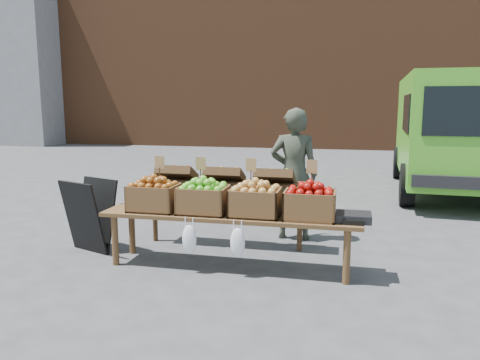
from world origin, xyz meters
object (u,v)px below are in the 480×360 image
(back_table, at_px, (225,204))
(display_bench, at_px, (229,241))
(delivery_van, at_px, (459,135))
(crate_russet_pears, at_px, (204,200))
(chalkboard_sign, at_px, (90,215))
(vendor, at_px, (294,174))
(crate_green_apples, at_px, (310,205))
(weighing_scale, at_px, (353,217))
(crate_golden_apples, at_px, (154,197))
(crate_red_apples, at_px, (255,202))

(back_table, relative_size, display_bench, 0.78)
(delivery_van, bearing_deg, back_table, -125.57)
(crate_russet_pears, bearing_deg, chalkboard_sign, 173.39)
(chalkboard_sign, distance_m, crate_russet_pears, 1.47)
(vendor, xyz_separation_m, crate_green_apples, (0.30, -1.23, -0.12))
(vendor, bearing_deg, delivery_van, -127.39)
(chalkboard_sign, xyz_separation_m, weighing_scale, (2.96, -0.17, 0.18))
(crate_green_apples, height_order, weighing_scale, crate_green_apples)
(vendor, xyz_separation_m, crate_golden_apples, (-1.35, -1.23, -0.12))
(display_bench, relative_size, crate_green_apples, 5.40)
(delivery_van, xyz_separation_m, vendor, (-2.70, -3.81, -0.28))
(chalkboard_sign, height_order, crate_golden_apples, chalkboard_sign)
(delivery_van, xyz_separation_m, display_bench, (-3.22, -5.04, -0.82))
(back_table, bearing_deg, vendor, 33.59)
(crate_russet_pears, relative_size, crate_red_apples, 1.00)
(back_table, relative_size, crate_green_apples, 4.20)
(chalkboard_sign, xyz_separation_m, display_bench, (1.71, -0.17, -0.14))
(vendor, xyz_separation_m, weighing_scale, (0.72, -1.23, -0.22))
(chalkboard_sign, distance_m, back_table, 1.57)
(back_table, height_order, weighing_scale, back_table)
(display_bench, bearing_deg, weighing_scale, 0.00)
(display_bench, distance_m, crate_red_apples, 0.51)
(crate_russet_pears, distance_m, weighing_scale, 1.53)
(display_bench, bearing_deg, delivery_van, 57.37)
(vendor, height_order, display_bench, vendor)
(vendor, bearing_deg, display_bench, 64.69)
(weighing_scale, bearing_deg, crate_green_apples, 180.00)
(delivery_van, relative_size, crate_golden_apples, 9.85)
(display_bench, relative_size, crate_golden_apples, 5.40)
(display_bench, height_order, crate_russet_pears, crate_russet_pears)
(delivery_van, bearing_deg, crate_russet_pears, -121.63)
(vendor, bearing_deg, crate_russet_pears, 54.78)
(display_bench, bearing_deg, crate_red_apples, 0.00)
(back_table, xyz_separation_m, crate_golden_apples, (-0.59, -0.72, 0.19))
(display_bench, xyz_separation_m, crate_golden_apples, (-0.82, 0.00, 0.42))
(display_bench, height_order, weighing_scale, weighing_scale)
(vendor, distance_m, display_bench, 1.44)
(back_table, distance_m, crate_green_apples, 1.30)
(display_bench, height_order, crate_golden_apples, crate_golden_apples)
(chalkboard_sign, relative_size, crate_green_apples, 1.71)
(back_table, bearing_deg, delivery_van, 51.26)
(vendor, xyz_separation_m, crate_red_apples, (-0.25, -1.23, -0.12))
(back_table, bearing_deg, chalkboard_sign, -159.32)
(back_table, relative_size, crate_red_apples, 4.20)
(back_table, relative_size, crate_russet_pears, 4.20)
(delivery_van, relative_size, chalkboard_sign, 5.77)
(display_bench, bearing_deg, crate_green_apples, 0.00)
(chalkboard_sign, bearing_deg, crate_russet_pears, 13.73)
(crate_green_apples, relative_size, weighing_scale, 1.47)
(crate_golden_apples, bearing_deg, weighing_scale, 0.00)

